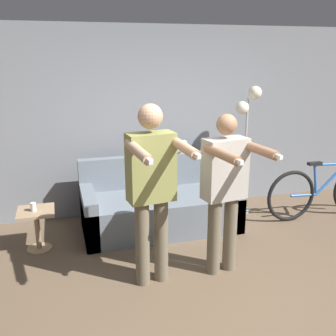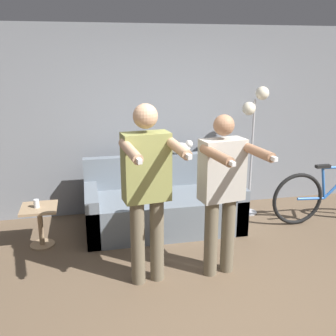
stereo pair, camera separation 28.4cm
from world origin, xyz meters
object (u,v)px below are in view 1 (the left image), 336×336
Objects in this scene: side_table at (37,222)px; floor_lamp at (248,116)px; person_right at (225,185)px; cup at (33,207)px; couch at (159,206)px; cat at (175,148)px; person_left at (152,184)px; bicycle at (324,191)px.

floor_lamp is at bearing 8.18° from side_table.
person_right is 2.20m from cup.
cat is at bearing 48.44° from couch.
floor_lamp reaches higher than person_left.
person_right is 3.70× the size of cat.
person_left reaches higher than person_right.
side_table is (-1.12, 1.04, -0.69)m from person_left.
cat is 0.25× the size of floor_lamp.
cup is at bearing -171.67° from couch.
cup is at bearing 130.77° from person_left.
side_table is at bearing 129.87° from person_left.
floor_lamp is at bearing 8.40° from cup.
floor_lamp is at bearing -9.46° from cat.
cat is 2.03m from side_table.
person_right reaches higher than couch.
couch reaches higher than bicycle.
side_table is at bearing 35.19° from cup.
floor_lamp is at bearing 153.28° from bicycle.
person_right reaches higher than cup.
person_left is 18.24× the size of cup.
person_left is at bearing -42.72° from side_table.
couch is at bearing 96.52° from person_right.
cup is (-2.85, -0.42, -0.85)m from floor_lamp.
bicycle is (3.81, -0.09, 0.03)m from side_table.
bicycle is (0.98, -0.49, -1.02)m from floor_lamp.
couch is 20.26× the size of cup.
person_right is 16.99× the size of cup.
floor_lamp reaches higher than side_table.
person_right is at bearing -74.30° from couch.
floor_lamp is at bearing 8.49° from couch.
couch is 4.42× the size of cat.
floor_lamp reaches higher than cup.
floor_lamp reaches higher than cat.
couch reaches higher than side_table.
cat reaches higher than cup.
person_right is (0.75, -0.00, -0.08)m from person_left.
cat is 2.17m from bicycle.
bicycle is (1.97, -0.66, -0.60)m from cat.
person_left reaches higher than cat.
person_right is 3.39× the size of side_table.
side_table is at bearing 178.68° from bicycle.
person_right reaches higher than bicycle.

